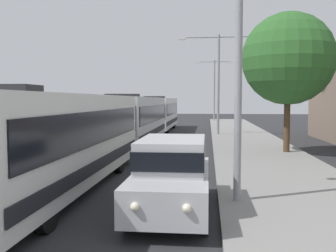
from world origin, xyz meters
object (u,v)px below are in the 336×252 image
object	(u,v)px
white_suv	(172,172)
bus_lead	(60,138)
bus_second_in_line	(135,119)
roadside_tree	(288,59)
streetlamp_mid	(218,73)
streetlamp_near	(239,0)
bus_middle	(159,113)
streetlamp_far	(214,84)

from	to	relation	value
white_suv	bus_lead	bearing A→B (deg)	153.09
bus_lead	bus_second_in_line	xyz separation A→B (m)	(-0.00, 12.30, -0.00)
bus_second_in_line	white_suv	distance (m)	14.66
bus_second_in_line	roadside_tree	distance (m)	9.84
streetlamp_mid	bus_lead	bearing A→B (deg)	-105.50
bus_lead	streetlamp_mid	world-z (taller)	streetlamp_mid
bus_second_in_line	streetlamp_near	bearing A→B (deg)	-68.00
white_suv	roadside_tree	bearing A→B (deg)	65.56
bus_second_in_line	streetlamp_mid	world-z (taller)	streetlamp_mid
bus_lead	roadside_tree	world-z (taller)	roadside_tree
white_suv	streetlamp_mid	bearing A→B (deg)	85.45
bus_lead	bus_second_in_line	size ratio (longest dim) A/B	1.04
white_suv	bus_second_in_line	bearing A→B (deg)	104.62
bus_middle	streetlamp_far	size ratio (longest dim) A/B	1.39
streetlamp_far	roadside_tree	distance (m)	30.99
white_suv	roadside_tree	world-z (taller)	roadside_tree
bus_middle	white_suv	xyz separation A→B (m)	(3.70, -26.51, -0.66)
streetlamp_mid	roadside_tree	distance (m)	10.81
streetlamp_near	streetlamp_far	bearing A→B (deg)	90.00
bus_second_in_line	streetlamp_far	distance (m)	28.41
bus_second_in_line	white_suv	xyz separation A→B (m)	(3.70, -14.17, -0.66)
white_suv	streetlamp_near	world-z (taller)	streetlamp_near
streetlamp_far	roadside_tree	world-z (taller)	streetlamp_far
bus_middle	roadside_tree	world-z (taller)	roadside_tree
bus_middle	bus_lead	bearing A→B (deg)	-90.00
streetlamp_near	streetlamp_far	size ratio (longest dim) A/B	1.11
bus_lead	white_suv	size ratio (longest dim) A/B	2.50
bus_lead	white_suv	xyz separation A→B (m)	(3.70, -1.88, -0.66)
streetlamp_near	roadside_tree	bearing A→B (deg)	72.01
streetlamp_far	white_suv	bearing A→B (deg)	-92.33
bus_second_in_line	streetlamp_near	xyz separation A→B (m)	(5.40, -13.36, 3.82)
bus_second_in_line	white_suv	bearing A→B (deg)	-75.38
bus_second_in_line	roadside_tree	xyz separation A→B (m)	(8.72, -3.11, 3.32)
streetlamp_mid	white_suv	bearing A→B (deg)	-94.55
streetlamp_far	streetlamp_mid	bearing A→B (deg)	-90.00
bus_middle	streetlamp_far	xyz separation A→B (m)	(5.40, 15.36, 3.31)
streetlamp_near	streetlamp_mid	xyz separation A→B (m)	(-0.00, 20.53, -0.47)
streetlamp_near	bus_middle	bearing A→B (deg)	101.86
bus_middle	bus_second_in_line	bearing A→B (deg)	-90.00
streetlamp_mid	bus_middle	bearing A→B (deg)	136.24
bus_second_in_line	streetlamp_far	world-z (taller)	streetlamp_far
bus_lead	bus_middle	world-z (taller)	same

